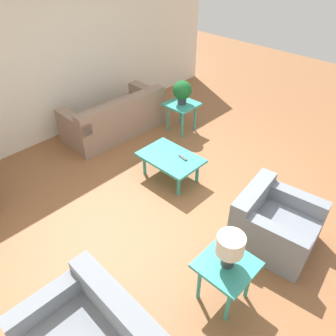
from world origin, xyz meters
TOP-DOWN VIEW (x-y plane):
  - ground_plane at (0.00, 0.00)m, footprint 14.00×14.00m
  - wall_right at (3.06, 0.00)m, footprint 0.12×7.20m
  - sofa at (2.27, -0.43)m, footprint 0.89×1.84m
  - armchair at (-1.13, -0.10)m, footprint 0.98×0.95m
  - coffee_table at (0.62, -0.15)m, footprint 0.92×0.62m
  - side_table_plant at (1.45, -1.34)m, footprint 0.53×0.53m
  - side_table_lamp at (-1.16, 0.94)m, footprint 0.53×0.53m
  - potted_plant at (1.45, -1.34)m, footprint 0.34×0.34m
  - table_lamp at (-1.16, 0.94)m, footprint 0.27×0.27m
  - remote_control at (0.45, -0.25)m, footprint 0.16×0.06m

SIDE VIEW (x-z plane):
  - ground_plane at x=0.00m, z-range 0.00..0.00m
  - armchair at x=-1.13m, z-range -0.07..0.63m
  - sofa at x=2.27m, z-range -0.08..0.67m
  - coffee_table at x=0.62m, z-range 0.15..0.55m
  - remote_control at x=0.45m, z-range 0.40..0.42m
  - side_table_plant at x=1.45m, z-range 0.19..0.75m
  - side_table_lamp at x=-1.16m, z-range 0.19..0.75m
  - potted_plant at x=1.45m, z-range 0.59..1.01m
  - table_lamp at x=-1.16m, z-range 0.61..1.00m
  - wall_right at x=3.06m, z-range 0.00..2.70m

